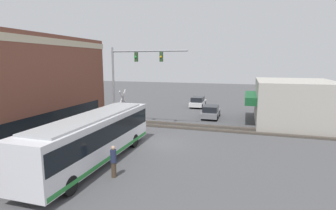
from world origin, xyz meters
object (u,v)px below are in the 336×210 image
Objects in this scene: crossing_signal at (123,105)px; parked_car_grey at (211,112)px; city_bus at (94,137)px; parked_car_white at (198,102)px; pedestrian_near_bus at (114,161)px.

crossing_signal is 10.67m from parked_car_grey.
city_bus reaches higher than parked_car_grey.
parked_car_grey is at bearing -18.70° from city_bus.
crossing_signal is 0.90× the size of parked_car_grey.
city_bus reaches higher than parked_car_white.
crossing_signal is at bearing 14.35° from city_bus.
pedestrian_near_bus is (-10.25, -4.45, -1.34)m from crossing_signal.
city_bus is 3.08× the size of crossing_signal.
crossing_signal reaches higher than pedestrian_near_bus.
pedestrian_near_bus is (-1.59, -2.23, -0.79)m from city_bus.
parked_car_grey is 0.94× the size of parked_car_white.
crossing_signal is 15.22m from parked_car_white.
city_bus is at bearing 173.55° from parked_car_white.
parked_car_grey is at bearing -10.23° from pedestrian_near_bus.
pedestrian_near_bus is (-17.54, 3.17, 0.28)m from parked_car_grey.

